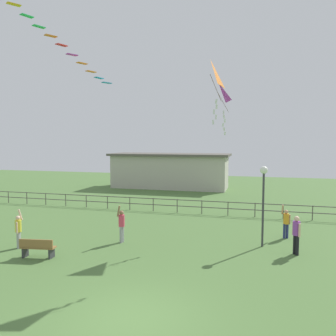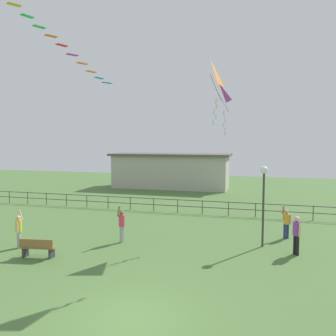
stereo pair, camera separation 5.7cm
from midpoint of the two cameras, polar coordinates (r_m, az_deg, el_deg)
The scene contains 11 objects.
ground_plane at distance 10.40m, azimuth -6.30°, elevation -24.27°, with size 80.00×80.00×0.00m, color #4C7038.
lamppost at distance 16.30m, azimuth 16.18°, elevation -3.21°, with size 0.36×0.36×3.85m.
park_bench at distance 15.72m, azimuth -21.36°, elevation -12.54°, with size 1.54×0.63×0.85m.
person_0 at distance 16.83m, azimuth -7.84°, elevation -9.43°, with size 0.32×0.49×1.88m.
person_1 at distance 17.31m, azimuth -24.14°, elevation -9.51°, with size 0.29×0.50×1.82m.
person_2 at distance 18.41m, azimuth 19.72°, elevation -8.65°, with size 0.47×0.28×1.75m.
person_3 at distance 15.97m, azimuth 21.27°, elevation -10.30°, with size 0.32×0.46×1.73m.
kite_1 at distance 14.80m, azimuth 7.39°, elevation 15.35°, with size 0.82×1.05×2.73m.
kite_2 at distance 18.12m, azimuth 8.82°, elevation 12.20°, with size 0.97×1.13×2.69m.
waterfront_railing at distance 23.17m, azimuth 5.89°, elevation -6.31°, with size 36.03×0.06×0.95m.
pavilion_building at distance 35.78m, azimuth 0.50°, elevation -0.42°, with size 12.73×4.57×3.70m.
Camera 2 is at (3.43, -8.44, 5.02)m, focal length 35.55 mm.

